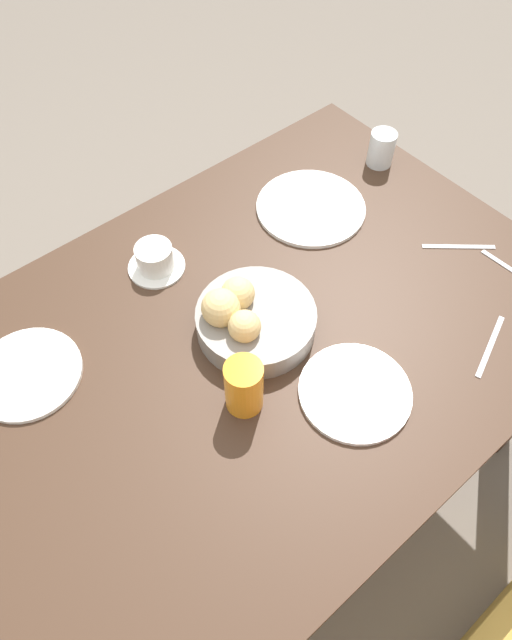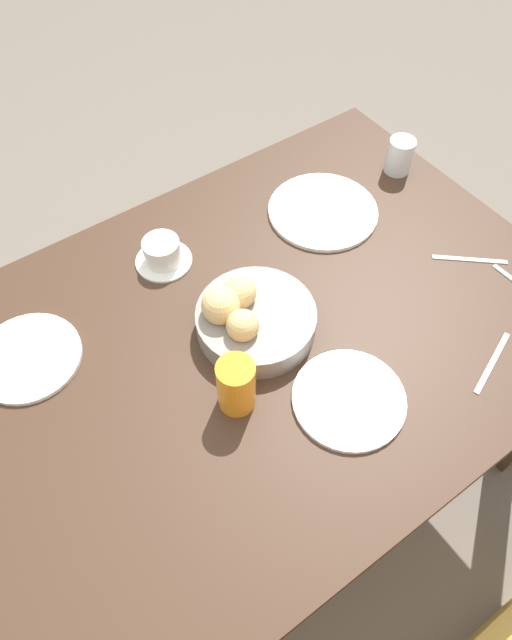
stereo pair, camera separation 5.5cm
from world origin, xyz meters
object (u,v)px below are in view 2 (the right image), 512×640
plate_near_right (28,357)px  knife_silver (492,363)px  juice_glass (236,385)px  fork_silver (470,260)px  water_tumbler (400,156)px  coffee_cup (162,253)px  bread_basket (250,317)px  plate_near_left (323,211)px  plate_far_center (349,399)px

plate_near_right → knife_silver: (-0.75, 0.54, -0.00)m
juice_glass → fork_silver: juice_glass is taller
juice_glass → water_tumbler: 0.78m
plate_near_right → coffee_cup: (-0.35, -0.07, 0.02)m
bread_basket → coffee_cup: size_ratio=1.92×
bread_basket → fork_silver: bearing=165.7°
bread_basket → plate_near_left: (-0.34, -0.18, -0.03)m
fork_silver → knife_silver: (0.17, 0.21, 0.00)m
plate_near_left → water_tumbler: 0.26m
plate_far_center → fork_silver: bearing=-166.0°
coffee_cup → fork_silver: bearing=145.3°
plate_near_right → juice_glass: bearing=132.3°
coffee_cup → knife_silver: size_ratio=0.79×
bread_basket → water_tumbler: size_ratio=2.72×
plate_near_left → juice_glass: bearing=33.7°
juice_glass → water_tumbler: (-0.71, -0.32, -0.02)m
bread_basket → water_tumbler: 0.62m
plate_near_right → water_tumbler: size_ratio=2.36×
plate_far_center → juice_glass: bearing=-34.9°
plate_near_left → water_tumbler: size_ratio=2.94×
plate_far_center → coffee_cup: 0.52m
plate_near_left → knife_silver: plate_near_left is taller
coffee_cup → knife_silver: bearing=123.4°
plate_near_right → knife_silver: bearing=144.3°
bread_basket → knife_silver: bread_basket is taller
plate_near_left → plate_far_center: (0.28, 0.42, 0.00)m
knife_silver → bread_basket: bearing=-44.9°
plate_far_center → juice_glass: size_ratio=1.79×
juice_glass → water_tumbler: juice_glass is taller
fork_silver → knife_silver: size_ratio=0.83×
plate_near_right → coffee_cup: 0.36m
plate_near_left → plate_near_right: (0.74, -0.01, 0.00)m
bread_basket → plate_far_center: bearing=103.4°
bread_basket → knife_silver: size_ratio=1.52×
plate_near_left → juice_glass: (0.45, 0.30, 0.06)m
fork_silver → juice_glass: bearing=-0.7°
plate_near_left → juice_glass: juice_glass is taller
plate_far_center → fork_silver: 0.47m
bread_basket → plate_near_right: bearing=-25.7°
bread_basket → coffee_cup: (0.06, -0.26, -0.01)m
fork_silver → coffee_cup: bearing=-34.7°
coffee_cup → plate_near_right: bearing=11.1°
plate_near_left → bread_basket: bearing=28.0°
bread_basket → juice_glass: juice_glass is taller
plate_far_center → fork_silver: size_ratio=1.62×
knife_silver → water_tumbler: bearing=-114.6°
coffee_cup → water_tumbler: bearing=173.8°
plate_near_right → coffee_cup: coffee_cup is taller
bread_basket → plate_near_right: bread_basket is taller
juice_glass → water_tumbler: bearing=-156.0°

